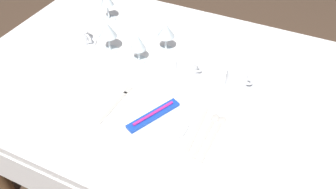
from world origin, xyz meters
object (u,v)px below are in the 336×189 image
fork_outer (117,103)px  wine_glass_right (166,32)px  coffee_cup_far (79,37)px  wine_glass_centre (107,31)px  wine_glass_far (107,1)px  dinner_knife (196,130)px  coffee_cup_left (187,65)px  toothbrush_package (153,115)px  spoon_dessert (216,133)px  coffee_cup_right (238,77)px  dinner_plate (154,118)px  wine_glass_left (138,43)px  spoon_soup (209,130)px

fork_outer → wine_glass_right: wine_glass_right is taller
fork_outer → coffee_cup_far: coffee_cup_far is taller
wine_glass_centre → wine_glass_far: same height
dinner_knife → coffee_cup_left: coffee_cup_left is taller
toothbrush_package → coffee_cup_far: 0.57m
fork_outer → spoon_dessert: (0.38, 0.02, -0.00)m
fork_outer → wine_glass_right: 0.38m
toothbrush_package → wine_glass_centre: bearing=141.6°
coffee_cup_left → coffee_cup_right: bearing=2.3°
coffee_cup_left → coffee_cup_far: same height
coffee_cup_left → wine_glass_far: (-0.51, 0.22, 0.06)m
dinner_plate → dinner_knife: size_ratio=1.16×
wine_glass_left → dinner_plate: bearing=-52.8°
wine_glass_right → spoon_soup: bearing=-46.8°
dinner_plate → wine_glass_far: wine_glass_far is taller
toothbrush_package → fork_outer: toothbrush_package is taller
spoon_dessert → dinner_knife: bearing=-163.1°
wine_glass_centre → wine_glass_right: bearing=25.2°
coffee_cup_right → coffee_cup_far: bearing=-178.1°
fork_outer → spoon_dessert: bearing=2.8°
toothbrush_package → coffee_cup_right: (0.21, 0.29, 0.02)m
coffee_cup_left → wine_glass_left: wine_glass_left is taller
dinner_plate → fork_outer: bearing=173.8°
wine_glass_centre → wine_glass_far: (-0.15, 0.22, -0.00)m
toothbrush_package → coffee_cup_right: coffee_cup_right is taller
dinner_knife → spoon_dessert: bearing=16.9°
dinner_plate → toothbrush_package: (0.00, 0.00, 0.02)m
dinner_knife → wine_glass_right: 0.48m
spoon_dessert → dinner_plate: bearing=-170.7°
wine_glass_left → wine_glass_far: 0.37m
wine_glass_right → wine_glass_far: wine_glass_far is taller
toothbrush_package → spoon_dessert: size_ratio=0.93×
spoon_dessert → coffee_cup_far: size_ratio=2.03×
coffee_cup_right → wine_glass_far: bearing=163.5°
dinner_plate → spoon_soup: 0.20m
toothbrush_package → wine_glass_far: 0.72m
spoon_soup → coffee_cup_right: 0.26m
toothbrush_package → wine_glass_right: (-0.14, 0.39, 0.07)m
fork_outer → wine_glass_centre: 0.35m
coffee_cup_left → coffee_cup_far: bearing=-178.3°
dinner_knife → wine_glass_left: wine_glass_left is taller
dinner_plate → coffee_cup_right: size_ratio=2.37×
toothbrush_package → spoon_soup: (0.19, 0.04, -0.02)m
spoon_soup → wine_glass_left: 0.48m
coffee_cup_right → wine_glass_far: wine_glass_far is taller
toothbrush_package → wine_glass_right: wine_glass_right is taller
spoon_soup → coffee_cup_far: coffee_cup_far is taller
toothbrush_package → coffee_cup_far: size_ratio=1.89×
dinner_knife → wine_glass_right: wine_glass_right is taller
dinner_plate → fork_outer: 0.16m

